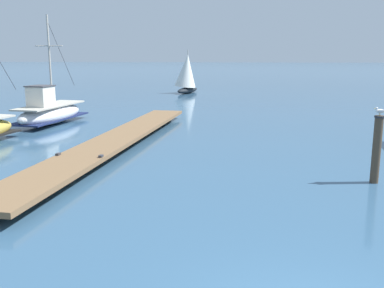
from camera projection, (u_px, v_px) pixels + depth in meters
The scene contains 5 objects.
floating_dock at pixel (117, 139), 18.70m from camera, with size 3.09×18.48×0.53m.
fishing_boat_1 at pixel (49, 112), 24.89m from camera, with size 2.58×5.85×6.08m.
mooring_piling at pixel (377, 148), 13.42m from camera, with size 0.30×0.30×2.11m.
perched_seagull at pixel (380, 111), 13.18m from camera, with size 0.38×0.20×0.26m.
distant_sailboat at pixel (187, 74), 43.95m from camera, with size 2.94×4.38×4.35m.
Camera 1 is at (-1.15, -5.38, 3.96)m, focal length 40.79 mm.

